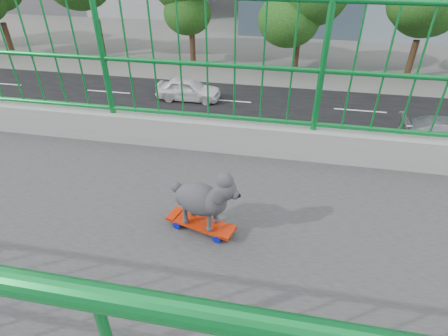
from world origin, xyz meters
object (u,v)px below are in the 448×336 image
car_4 (188,89)px  skateboard (201,224)px  poodle (203,198)px  car_2 (28,125)px  car_5 (135,234)px

car_4 → skateboard: bearing=-163.1°
skateboard → poodle: bearing=90.0°
skateboard → car_2: size_ratio=0.10×
skateboard → car_2: (-12.20, -12.24, -6.32)m
poodle → car_4: 20.54m
car_4 → car_2: bearing=134.1°
poodle → car_2: poodle is taller
car_5 → car_2: bearing=-127.3°
poodle → car_4: size_ratio=0.13×
car_2 → car_4: size_ratio=1.32×
poodle → car_5: poodle is taller
car_2 → car_5: size_ratio=1.11×
car_2 → car_4: bearing=-45.9°
poodle → car_5: bearing=-131.3°
skateboard → car_5: skateboard is taller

